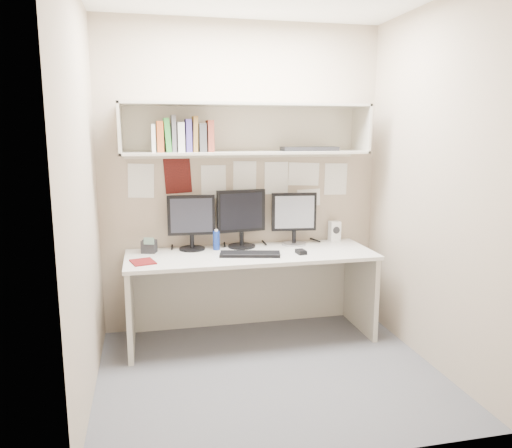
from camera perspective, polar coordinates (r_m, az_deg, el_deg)
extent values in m
cube|color=#4D4D53|center=(3.72, 1.58, -16.67)|extent=(2.40, 2.00, 0.01)
cube|color=tan|center=(4.30, -1.57, 5.20)|extent=(2.40, 0.02, 2.60)
cube|color=tan|center=(2.38, 7.57, 0.79)|extent=(2.40, 0.02, 2.60)
cube|color=tan|center=(3.25, -19.29, 2.89)|extent=(0.02, 2.00, 2.60)
cube|color=tan|center=(3.80, 19.55, 3.90)|extent=(0.02, 2.00, 2.60)
cube|color=beige|center=(4.05, -0.56, -3.53)|extent=(2.00, 0.70, 0.03)
cube|color=beige|center=(4.46, -1.44, -7.07)|extent=(1.96, 0.02, 0.70)
cube|color=beige|center=(4.10, -1.07, 8.16)|extent=(2.00, 0.38, 0.02)
cube|color=beige|center=(4.10, -1.08, 13.48)|extent=(2.00, 0.38, 0.02)
cube|color=beige|center=(4.27, -1.56, 10.81)|extent=(2.00, 0.02, 0.40)
cube|color=beige|center=(4.02, -15.30, 10.46)|extent=(0.02, 0.38, 0.40)
cube|color=beige|center=(4.40, 11.90, 10.58)|extent=(0.02, 0.38, 0.40)
cylinder|color=black|center=(4.19, -7.31, -2.81)|extent=(0.21, 0.21, 0.02)
cylinder|color=black|center=(4.18, -7.33, -1.99)|extent=(0.04, 0.04, 0.11)
cube|color=black|center=(4.15, -7.41, 1.01)|extent=(0.39, 0.06, 0.33)
cube|color=black|center=(4.13, -7.39, 0.96)|extent=(0.34, 0.03, 0.28)
cylinder|color=black|center=(4.25, -1.65, -2.54)|extent=(0.23, 0.23, 0.02)
cylinder|color=black|center=(4.23, -1.66, -1.67)|extent=(0.04, 0.04, 0.12)
cube|color=black|center=(4.20, -1.70, 1.51)|extent=(0.42, 0.09, 0.36)
cube|color=black|center=(4.18, -1.65, 1.47)|extent=(0.36, 0.05, 0.30)
cylinder|color=#A5A5AA|center=(4.36, 4.36, -2.25)|extent=(0.21, 0.21, 0.02)
cylinder|color=black|center=(4.34, 4.37, -1.46)|extent=(0.03, 0.03, 0.11)
cube|color=black|center=(4.32, 4.36, 1.40)|extent=(0.39, 0.08, 0.33)
cube|color=#ACACB1|center=(4.30, 4.44, 1.35)|extent=(0.34, 0.05, 0.28)
cube|color=black|center=(3.96, -0.69, -3.46)|extent=(0.50, 0.27, 0.02)
cube|color=black|center=(4.03, 5.16, -3.19)|extent=(0.07, 0.11, 0.03)
cube|color=silver|center=(4.52, 8.95, -0.82)|extent=(0.09, 0.09, 0.18)
cylinder|color=black|center=(4.47, 9.18, -0.71)|extent=(0.06, 0.01, 0.06)
cylinder|color=navy|center=(4.15, -4.55, -1.89)|extent=(0.06, 0.06, 0.16)
cylinder|color=white|center=(4.13, -4.57, -0.75)|extent=(0.03, 0.03, 0.02)
cube|color=#5F1011|center=(3.85, -12.80, -4.24)|extent=(0.21, 0.23, 0.01)
cube|color=black|center=(4.14, -12.12, -2.52)|extent=(0.13, 0.12, 0.10)
cube|color=#4C6659|center=(4.08, -12.14, -1.92)|extent=(0.08, 0.03, 0.06)
cube|color=silver|center=(3.99, -11.65, 9.57)|extent=(0.03, 0.18, 0.21)
cube|color=#B34F21|center=(3.99, -10.92, 9.76)|extent=(0.05, 0.18, 0.24)
cube|color=#2B822E|center=(3.99, -10.10, 9.96)|extent=(0.04, 0.18, 0.26)
cube|color=#515055|center=(4.00, -9.40, 10.15)|extent=(0.03, 0.18, 0.28)
cube|color=silver|center=(4.00, -8.61, 9.78)|extent=(0.05, 0.18, 0.23)
cube|color=#47388D|center=(4.01, -7.74, 9.97)|extent=(0.04, 0.18, 0.25)
cube|color=brown|center=(4.01, -7.01, 10.15)|extent=(0.04, 0.18, 0.28)
cube|color=#3A3A3D|center=(4.02, -6.18, 9.78)|extent=(0.06, 0.18, 0.22)
cube|color=brown|center=(4.02, -5.28, 9.96)|extent=(0.05, 0.18, 0.25)
cube|color=black|center=(4.23, 6.11, 8.54)|extent=(0.47, 0.18, 0.03)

